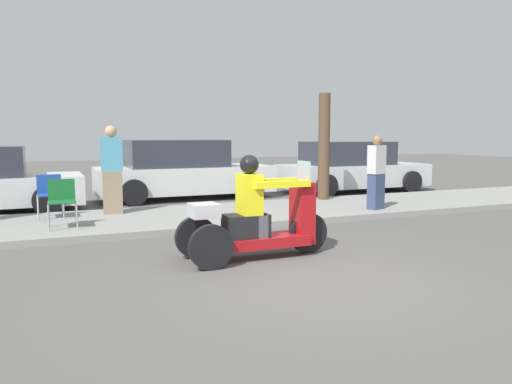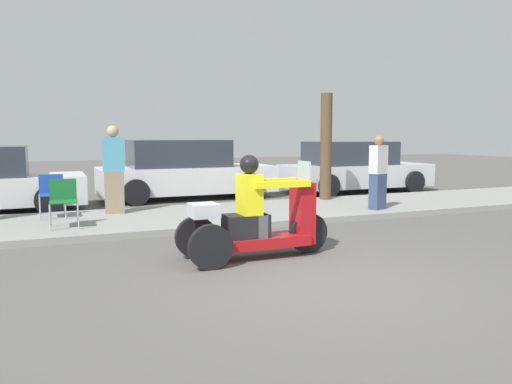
# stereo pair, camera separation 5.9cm
# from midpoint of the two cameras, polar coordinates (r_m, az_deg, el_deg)

# --- Properties ---
(ground_plane) EXTENTS (60.00, 60.00, 0.00)m
(ground_plane) POSITION_cam_midpoint_polar(r_m,az_deg,el_deg) (6.00, 7.66, -9.94)
(ground_plane) COLOR #565451
(sidewalk_strip) EXTENTS (28.00, 2.80, 0.12)m
(sidewalk_strip) POSITION_cam_midpoint_polar(r_m,az_deg,el_deg) (10.13, -5.62, -2.79)
(sidewalk_strip) COLOR gray
(sidewalk_strip) RESTS_ON ground
(motorcycle_trike) EXTENTS (2.16, 0.77, 1.43)m
(motorcycle_trike) POSITION_cam_midpoint_polar(r_m,az_deg,el_deg) (6.87, 0.30, -3.39)
(motorcycle_trike) COLOR black
(motorcycle_trike) RESTS_ON ground
(spectator_near_curb) EXTENTS (0.42, 0.33, 1.56)m
(spectator_near_curb) POSITION_cam_midpoint_polar(r_m,az_deg,el_deg) (10.87, 13.93, 2.02)
(spectator_near_curb) COLOR #38476B
(spectator_near_curb) RESTS_ON sidewalk_strip
(spectator_far_back) EXTENTS (0.45, 0.31, 1.76)m
(spectator_far_back) POSITION_cam_midpoint_polar(r_m,az_deg,el_deg) (10.39, -15.77, 2.29)
(spectator_far_back) COLOR gray
(spectator_far_back) RESTS_ON sidewalk_strip
(folding_chair_curbside) EXTENTS (0.48, 0.48, 0.82)m
(folding_chair_curbside) POSITION_cam_midpoint_polar(r_m,az_deg,el_deg) (10.30, -22.17, 0.09)
(folding_chair_curbside) COLOR #A5A8AD
(folding_chair_curbside) RESTS_ON sidewalk_strip
(folding_chair_set_back) EXTENTS (0.47, 0.47, 0.82)m
(folding_chair_set_back) POSITION_cam_midpoint_polar(r_m,az_deg,el_deg) (9.14, -20.98, -0.63)
(folding_chair_set_back) COLOR #A5A8AD
(folding_chair_set_back) RESTS_ON sidewalk_strip
(parked_car_lot_right) EXTENTS (4.60, 1.94, 1.56)m
(parked_car_lot_right) POSITION_cam_midpoint_polar(r_m,az_deg,el_deg) (13.42, -8.05, 2.37)
(parked_car_lot_right) COLOR silver
(parked_car_lot_right) RESTS_ON ground
(parked_car_lot_far) EXTENTS (4.48, 1.93, 1.50)m
(parked_car_lot_far) POSITION_cam_midpoint_polar(r_m,az_deg,el_deg) (15.14, 11.22, 2.67)
(parked_car_lot_far) COLOR silver
(parked_car_lot_far) RESTS_ON ground
(tree_trunk) EXTENTS (0.28, 0.28, 2.58)m
(tree_trunk) POSITION_cam_midpoint_polar(r_m,az_deg,el_deg) (12.32, 8.14, 5.14)
(tree_trunk) COLOR brown
(tree_trunk) RESTS_ON sidewalk_strip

